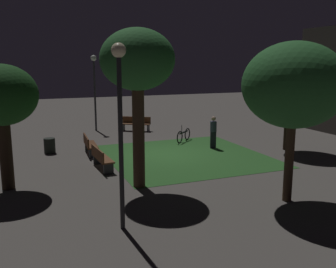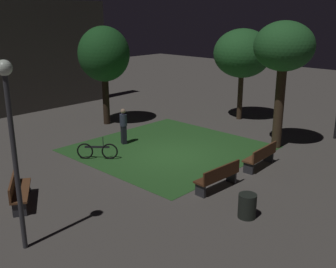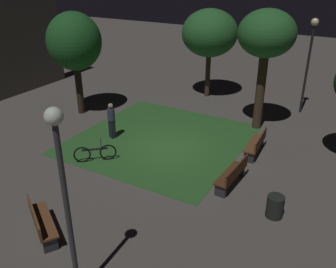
{
  "view_description": "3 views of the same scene",
  "coord_description": "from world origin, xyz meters",
  "px_view_note": "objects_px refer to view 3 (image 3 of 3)",
  "views": [
    {
      "loc": [
        15.8,
        -6.16,
        4.24
      ],
      "look_at": [
        0.15,
        0.04,
        0.99
      ],
      "focal_mm": 39.9,
      "sensor_mm": 36.0,
      "label": 1
    },
    {
      "loc": [
        -11.29,
        -10.42,
        5.64
      ],
      "look_at": [
        -0.71,
        -0.44,
        1.19
      ],
      "focal_mm": 42.63,
      "sensor_mm": 36.0,
      "label": 2
    },
    {
      "loc": [
        -11.67,
        -6.68,
        7.01
      ],
      "look_at": [
        -0.73,
        -0.42,
        1.07
      ],
      "focal_mm": 38.85,
      "sensor_mm": 36.0,
      "label": 3
    }
  ],
  "objects_px": {
    "bench_lawn_edge": "(257,143)",
    "lamp_post_plaza_west": "(63,178)",
    "lamp_post_plaza_east": "(310,51)",
    "bicycle": "(95,153)",
    "tree_lawn_side": "(210,33)",
    "tree_tall_center": "(74,42)",
    "tree_left_canopy": "(266,36)",
    "trash_bin": "(275,206)",
    "pedestrian": "(112,120)",
    "bench_front_right": "(40,221)",
    "bench_near_trees": "(233,174)"
  },
  "relations": [
    {
      "from": "bench_lawn_edge",
      "to": "tree_lawn_side",
      "type": "height_order",
      "value": "tree_lawn_side"
    },
    {
      "from": "bicycle",
      "to": "lamp_post_plaza_west",
      "type": "bearing_deg",
      "value": -143.49
    },
    {
      "from": "bench_lawn_edge",
      "to": "trash_bin",
      "type": "distance_m",
      "value": 4.0
    },
    {
      "from": "bench_lawn_edge",
      "to": "pedestrian",
      "type": "distance_m",
      "value": 6.2
    },
    {
      "from": "tree_lawn_side",
      "to": "lamp_post_plaza_west",
      "type": "xyz_separation_m",
      "value": [
        -14.31,
        -3.19,
        -0.4
      ]
    },
    {
      "from": "lamp_post_plaza_west",
      "to": "bicycle",
      "type": "bearing_deg",
      "value": 36.51
    },
    {
      "from": "bench_near_trees",
      "to": "lamp_post_plaza_east",
      "type": "xyz_separation_m",
      "value": [
        8.3,
        -0.59,
        2.7
      ]
    },
    {
      "from": "trash_bin",
      "to": "tree_lawn_side",
      "type": "bearing_deg",
      "value": 34.76
    },
    {
      "from": "bench_near_trees",
      "to": "tree_tall_center",
      "type": "xyz_separation_m",
      "value": [
        2.62,
        9.2,
        3.12
      ]
    },
    {
      "from": "trash_bin",
      "to": "lamp_post_plaza_east",
      "type": "bearing_deg",
      "value": 6.86
    },
    {
      "from": "bench_near_trees",
      "to": "pedestrian",
      "type": "xyz_separation_m",
      "value": [
        1.03,
        5.97,
        0.37
      ]
    },
    {
      "from": "tree_lawn_side",
      "to": "bicycle",
      "type": "distance_m",
      "value": 9.78
    },
    {
      "from": "bench_front_right",
      "to": "tree_lawn_side",
      "type": "distance_m",
      "value": 13.66
    },
    {
      "from": "tree_lawn_side",
      "to": "pedestrian",
      "type": "relative_size",
      "value": 3.01
    },
    {
      "from": "bench_near_trees",
      "to": "tree_lawn_side",
      "type": "xyz_separation_m",
      "value": [
        8.25,
        4.67,
        3.08
      ]
    },
    {
      "from": "pedestrian",
      "to": "bicycle",
      "type": "bearing_deg",
      "value": -160.23
    },
    {
      "from": "bench_near_trees",
      "to": "tree_left_canopy",
      "type": "distance_m",
      "value": 6.52
    },
    {
      "from": "bench_near_trees",
      "to": "bench_front_right",
      "type": "xyz_separation_m",
      "value": [
        -5.03,
        3.8,
        0.0
      ]
    },
    {
      "from": "lamp_post_plaza_east",
      "to": "pedestrian",
      "type": "bearing_deg",
      "value": 137.91
    },
    {
      "from": "bench_near_trees",
      "to": "lamp_post_plaza_west",
      "type": "bearing_deg",
      "value": 166.31
    },
    {
      "from": "bench_front_right",
      "to": "trash_bin",
      "type": "bearing_deg",
      "value": -53.36
    },
    {
      "from": "bench_lawn_edge",
      "to": "lamp_post_plaza_west",
      "type": "xyz_separation_m",
      "value": [
        -8.75,
        1.48,
        2.68
      ]
    },
    {
      "from": "tree_lawn_side",
      "to": "tree_left_canopy",
      "type": "bearing_deg",
      "value": -127.35
    },
    {
      "from": "tree_lawn_side",
      "to": "pedestrian",
      "type": "bearing_deg",
      "value": 169.78
    },
    {
      "from": "bench_front_right",
      "to": "trash_bin",
      "type": "xyz_separation_m",
      "value": [
        4.09,
        -5.5,
        -0.12
      ]
    },
    {
      "from": "tree_lawn_side",
      "to": "lamp_post_plaza_east",
      "type": "bearing_deg",
      "value": -89.45
    },
    {
      "from": "tree_lawn_side",
      "to": "bench_lawn_edge",
      "type": "bearing_deg",
      "value": -140.02
    },
    {
      "from": "tree_tall_center",
      "to": "lamp_post_plaza_west",
      "type": "xyz_separation_m",
      "value": [
        -8.69,
        -7.72,
        -0.44
      ]
    },
    {
      "from": "bench_lawn_edge",
      "to": "lamp_post_plaza_west",
      "type": "relative_size",
      "value": 0.39
    },
    {
      "from": "trash_bin",
      "to": "pedestrian",
      "type": "bearing_deg",
      "value": 75.62
    },
    {
      "from": "bench_front_right",
      "to": "tree_lawn_side",
      "type": "bearing_deg",
      "value": 3.75
    },
    {
      "from": "trash_bin",
      "to": "bicycle",
      "type": "relative_size",
      "value": 0.56
    },
    {
      "from": "lamp_post_plaza_west",
      "to": "bicycle",
      "type": "xyz_separation_m",
      "value": [
        5.09,
        3.77,
        -2.82
      ]
    },
    {
      "from": "bench_lawn_edge",
      "to": "lamp_post_plaza_west",
      "type": "height_order",
      "value": "lamp_post_plaza_west"
    },
    {
      "from": "tree_left_canopy",
      "to": "pedestrian",
      "type": "height_order",
      "value": "tree_left_canopy"
    },
    {
      "from": "bicycle",
      "to": "tree_left_canopy",
      "type": "bearing_deg",
      "value": -35.47
    },
    {
      "from": "lamp_post_plaza_east",
      "to": "bicycle",
      "type": "bearing_deg",
      "value": 147.77
    },
    {
      "from": "lamp_post_plaza_west",
      "to": "trash_bin",
      "type": "distance_m",
      "value": 6.66
    },
    {
      "from": "lamp_post_plaza_east",
      "to": "tree_left_canopy",
      "type": "bearing_deg",
      "value": 155.32
    },
    {
      "from": "tree_lawn_side",
      "to": "lamp_post_plaza_west",
      "type": "distance_m",
      "value": 14.67
    },
    {
      "from": "tree_tall_center",
      "to": "bench_lawn_edge",
      "type": "bearing_deg",
      "value": -89.64
    },
    {
      "from": "tree_lawn_side",
      "to": "trash_bin",
      "type": "xyz_separation_m",
      "value": [
        -9.18,
        -6.37,
        -3.2
      ]
    },
    {
      "from": "tree_left_canopy",
      "to": "tree_lawn_side",
      "type": "xyz_separation_m",
      "value": [
        2.96,
        3.88,
        -0.65
      ]
    },
    {
      "from": "bench_front_right",
      "to": "tree_tall_center",
      "type": "xyz_separation_m",
      "value": [
        7.65,
        5.4,
        3.12
      ]
    },
    {
      "from": "bench_lawn_edge",
      "to": "lamp_post_plaza_east",
      "type": "relative_size",
      "value": 0.39
    },
    {
      "from": "tree_lawn_side",
      "to": "trash_bin",
      "type": "bearing_deg",
      "value": -145.24
    },
    {
      "from": "tree_tall_center",
      "to": "tree_lawn_side",
      "type": "height_order",
      "value": "tree_tall_center"
    },
    {
      "from": "lamp_post_plaza_east",
      "to": "lamp_post_plaza_west",
      "type": "xyz_separation_m",
      "value": [
        -14.36,
        2.07,
        -0.02
      ]
    },
    {
      "from": "bench_near_trees",
      "to": "bicycle",
      "type": "xyz_separation_m",
      "value": [
        -0.97,
        5.25,
        -0.14
      ]
    },
    {
      "from": "bench_front_right",
      "to": "bicycle",
      "type": "relative_size",
      "value": 1.39
    }
  ]
}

